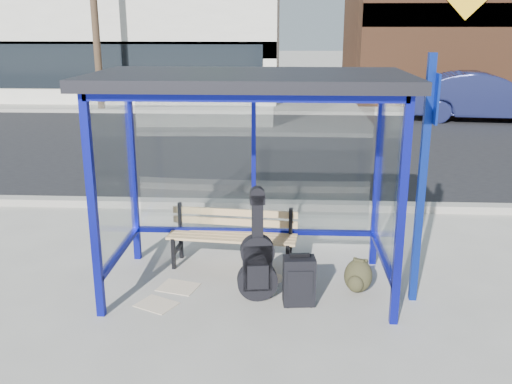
# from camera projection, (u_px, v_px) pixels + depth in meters

# --- Properties ---
(ground) EXTENTS (120.00, 120.00, 0.00)m
(ground) POSITION_uv_depth(u_px,v_px,m) (250.00, 286.00, 6.57)
(ground) COLOR #B2ADA0
(ground) RESTS_ON ground
(curb_near) EXTENTS (60.00, 0.25, 0.12)m
(curb_near) POSITION_uv_depth(u_px,v_px,m) (261.00, 205.00, 9.33)
(curb_near) COLOR gray
(curb_near) RESTS_ON ground
(street_asphalt) EXTENTS (60.00, 10.00, 0.00)m
(street_asphalt) POSITION_uv_depth(u_px,v_px,m) (271.00, 145.00, 14.23)
(street_asphalt) COLOR black
(street_asphalt) RESTS_ON ground
(curb_far) EXTENTS (60.00, 0.25, 0.12)m
(curb_far) POSITION_uv_depth(u_px,v_px,m) (275.00, 112.00, 19.10)
(curb_far) COLOR gray
(curb_far) RESTS_ON ground
(far_sidewalk) EXTENTS (60.00, 4.00, 0.01)m
(far_sidewalk) POSITION_uv_depth(u_px,v_px,m) (276.00, 106.00, 20.93)
(far_sidewalk) COLOR #B2ADA0
(far_sidewalk) RESTS_ON ground
(bus_shelter) EXTENTS (3.30, 1.80, 2.42)m
(bus_shelter) POSITION_uv_depth(u_px,v_px,m) (250.00, 106.00, 6.05)
(bus_shelter) COLOR #0D128F
(bus_shelter) RESTS_ON ground
(storefront_white) EXTENTS (18.00, 6.04, 4.00)m
(storefront_white) POSITION_uv_depth(u_px,v_px,m) (62.00, 47.00, 23.69)
(storefront_white) COLOR silver
(storefront_white) RESTS_ON ground
(storefront_brown) EXTENTS (10.00, 7.08, 6.40)m
(storefront_brown) POSITION_uv_depth(u_px,v_px,m) (477.00, 16.00, 22.96)
(storefront_brown) COLOR #59331E
(storefront_brown) RESTS_ON ground
(bench) EXTENTS (1.61, 0.53, 0.75)m
(bench) POSITION_uv_depth(u_px,v_px,m) (233.00, 233.00, 7.04)
(bench) COLOR black
(bench) RESTS_ON ground
(guitar_bag) EXTENTS (0.45, 0.19, 1.21)m
(guitar_bag) POSITION_uv_depth(u_px,v_px,m) (257.00, 262.00, 6.14)
(guitar_bag) COLOR black
(guitar_bag) RESTS_ON ground
(suitcase) EXTENTS (0.36, 0.25, 0.59)m
(suitcase) POSITION_uv_depth(u_px,v_px,m) (299.00, 281.00, 6.08)
(suitcase) COLOR black
(suitcase) RESTS_ON ground
(backpack) EXTENTS (0.38, 0.36, 0.38)m
(backpack) POSITION_uv_depth(u_px,v_px,m) (358.00, 277.00, 6.39)
(backpack) COLOR #2C2B18
(backpack) RESTS_ON ground
(sign_post) EXTENTS (0.10, 0.33, 2.64)m
(sign_post) POSITION_uv_depth(u_px,v_px,m) (424.00, 168.00, 5.85)
(sign_post) COLOR navy
(sign_post) RESTS_ON ground
(newspaper_a) EXTENTS (0.50, 0.44, 0.01)m
(newspaper_a) POSITION_uv_depth(u_px,v_px,m) (178.00, 287.00, 6.54)
(newspaper_a) COLOR white
(newspaper_a) RESTS_ON ground
(newspaper_b) EXTENTS (0.50, 0.46, 0.01)m
(newspaper_b) POSITION_uv_depth(u_px,v_px,m) (157.00, 304.00, 6.14)
(newspaper_b) COLOR white
(newspaper_b) RESTS_ON ground
(newspaper_c) EXTENTS (0.50, 0.52, 0.01)m
(newspaper_c) POSITION_uv_depth(u_px,v_px,m) (268.00, 280.00, 6.73)
(newspaper_c) COLOR white
(newspaper_c) RESTS_ON ground
(parked_car) EXTENTS (4.65, 1.99, 1.49)m
(parked_car) POSITION_uv_depth(u_px,v_px,m) (483.00, 97.00, 17.60)
(parked_car) COLOR #191F48
(parked_car) RESTS_ON ground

